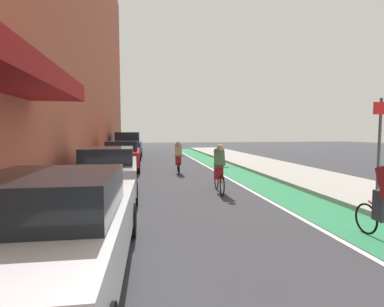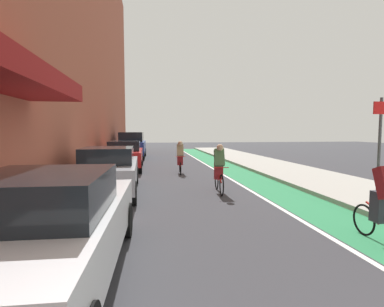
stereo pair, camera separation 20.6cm
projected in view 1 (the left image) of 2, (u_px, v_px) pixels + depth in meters
ground_plane at (178, 175)px, 13.51m from camera, size 79.77×79.77×0.00m
bike_lane_paint at (227, 169)px, 15.97m from camera, size 1.60×36.26×0.00m
lane_divider_stripe at (211, 169)px, 15.82m from camera, size 0.12×36.26×0.00m
sidewalk_right at (271, 166)px, 16.38m from camera, size 3.48×36.26×0.14m
building_facade_left at (58, 12)px, 13.97m from camera, size 4.15×36.26×15.59m
parked_sedan_white at (56, 229)px, 3.74m from camera, size 1.94×4.48×1.53m
parked_sedan_silver at (109, 170)px, 9.41m from camera, size 1.93×4.51×1.53m
parked_sedan_red at (123, 155)px, 15.60m from camera, size 1.90×4.72×1.53m
parked_suv_blue at (128, 145)px, 21.91m from camera, size 2.03×4.77×1.98m
cyclist_mid at (219, 167)px, 9.67m from camera, size 0.48×1.74×1.63m
cyclist_trailing at (178, 157)px, 14.17m from camera, size 0.48×1.65×1.58m
street_sign_post at (379, 143)px, 7.16m from camera, size 0.44×0.07×2.71m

